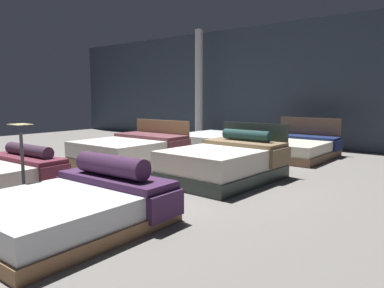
{
  "coord_description": "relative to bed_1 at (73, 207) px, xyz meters",
  "views": [
    {
      "loc": [
        4.48,
        -4.92,
        1.4
      ],
      "look_at": [
        0.31,
        0.37,
        0.53
      ],
      "focal_mm": 34.13,
      "sensor_mm": 36.0,
      "label": 1
    }
  ],
  "objects": [
    {
      "name": "bed_2",
      "position": [
        -2.23,
        2.87,
        0.06
      ],
      "size": [
        1.73,
        2.01,
        0.89
      ],
      "rotation": [
        0.0,
        0.0,
        -0.0
      ],
      "color": "olive",
      "rests_on": "ground_plane"
    },
    {
      "name": "price_sign",
      "position": [
        -1.11,
        0.03,
        0.19
      ],
      "size": [
        0.28,
        0.24,
        1.07
      ],
      "color": "#3F3F44",
      "rests_on": "ground_plane"
    },
    {
      "name": "showroom_back_wall",
      "position": [
        -1.11,
        7.75,
        1.53
      ],
      "size": [
        18.0,
        0.06,
        3.5
      ],
      "primitive_type": "cube",
      "color": "#333D4C",
      "rests_on": "ground_plane"
    },
    {
      "name": "bed_3",
      "position": [
        0.04,
        2.93,
        0.07
      ],
      "size": [
        1.58,
        2.1,
        0.92
      ],
      "rotation": [
        0.0,
        0.0,
        -0.05
      ],
      "color": "#29342F",
      "rests_on": "ground_plane"
    },
    {
      "name": "support_pillar",
      "position": [
        -3.74,
        7.17,
        1.53
      ],
      "size": [
        0.25,
        0.25,
        3.5
      ],
      "primitive_type": "cylinder",
      "color": "silver",
      "rests_on": "ground_plane"
    },
    {
      "name": "bed_4",
      "position": [
        -2.26,
        5.78,
        -0.01
      ],
      "size": [
        1.58,
        2.0,
        0.42
      ],
      "rotation": [
        0.0,
        0.0,
        -0.03
      ],
      "color": "#8D7151",
      "rests_on": "ground_plane"
    },
    {
      "name": "bed_5",
      "position": [
        0.01,
        5.89,
        -0.01
      ],
      "size": [
        1.69,
        2.06,
        0.88
      ],
      "rotation": [
        0.0,
        0.0,
        -0.01
      ],
      "color": "brown",
      "rests_on": "ground_plane"
    },
    {
      "name": "bed_1",
      "position": [
        0.0,
        0.0,
        0.0
      ],
      "size": [
        1.72,
        1.95,
        0.72
      ],
      "rotation": [
        0.0,
        0.0,
        0.02
      ],
      "color": "#9A6E48",
      "rests_on": "ground_plane"
    },
    {
      "name": "ground_plane",
      "position": [
        -1.11,
        2.72,
        -0.23
      ],
      "size": [
        18.0,
        18.0,
        0.02
      ],
      "primitive_type": "cube",
      "color": "gray"
    }
  ]
}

